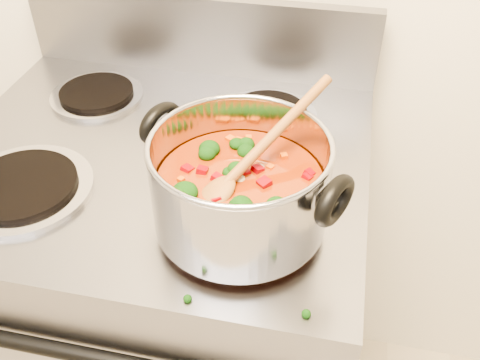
# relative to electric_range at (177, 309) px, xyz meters

# --- Properties ---
(electric_range) EXTENTS (0.72, 0.66, 1.08)m
(electric_range) POSITION_rel_electric_range_xyz_m (0.00, 0.00, 0.00)
(electric_range) COLOR gray
(electric_range) RESTS_ON ground
(stockpot) EXTENTS (0.31, 0.24, 0.15)m
(stockpot) POSITION_rel_electric_range_xyz_m (0.18, -0.15, 0.53)
(stockpot) COLOR #AAAAB2
(stockpot) RESTS_ON electric_range
(wooden_spoon) EXTENTS (0.17, 0.23, 0.11)m
(wooden_spoon) POSITION_rel_electric_range_xyz_m (0.19, -0.14, 0.57)
(wooden_spoon) COLOR brown
(wooden_spoon) RESTS_ON stockpot
(cooktop_crumbs) EXTENTS (0.38, 0.31, 0.01)m
(cooktop_crumbs) POSITION_rel_electric_range_xyz_m (0.16, -0.18, 0.46)
(cooktop_crumbs) COLOR black
(cooktop_crumbs) RESTS_ON electric_range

